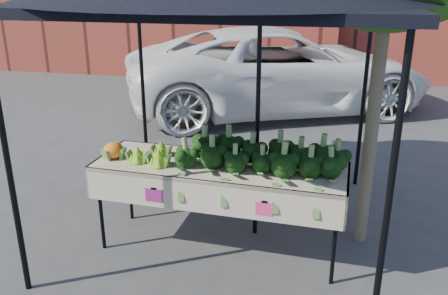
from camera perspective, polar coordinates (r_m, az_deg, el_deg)
ground at (r=4.76m, az=0.85°, el=-12.95°), size 90.00×90.00×0.00m
table at (r=4.69m, az=-0.52°, el=-7.15°), size 2.44×0.92×0.90m
canopy at (r=4.77m, az=0.05°, el=5.19°), size 3.16×3.16×2.74m
broccoli_heap at (r=4.41m, az=4.47°, el=-0.60°), size 1.62×0.59×0.29m
romanesco_cluster at (r=4.63m, az=-8.63°, el=-0.17°), size 0.45×0.49×0.22m
cauliflower_pair at (r=4.75m, az=-13.12°, el=-0.10°), size 0.22×0.22×0.20m
street_tree at (r=4.62m, az=18.15°, el=9.84°), size 1.88×1.88×3.71m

